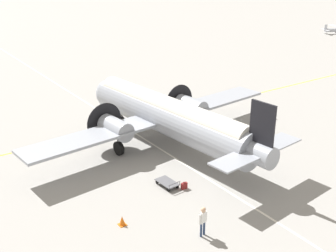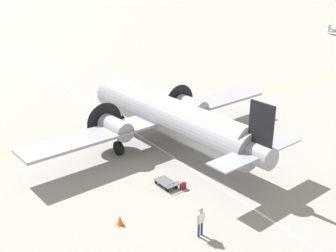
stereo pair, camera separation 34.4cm
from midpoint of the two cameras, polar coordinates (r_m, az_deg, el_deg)
The scene contains 8 objects.
ground_plane at distance 33.54m, azimuth -0.29°, elevation -2.75°, with size 300.00×300.00×0.00m, color gray.
apron_line_eastwest at distance 38.09m, azimuth -5.24°, elevation 0.27°, with size 120.00×0.16×0.01m.
apron_line_northsouth at distance 33.13m, azimuth -1.44°, elevation -3.07°, with size 0.16×120.00×0.01m.
airliner_main at distance 32.86m, azimuth -0.79°, elevation 1.59°, with size 22.88×19.39×5.96m.
crew_foreground at distance 22.95m, azimuth 4.32°, elevation -12.38°, with size 0.60×0.28×1.78m.
suitcase_near_door at distance 27.55m, azimuth 1.83°, elevation -8.10°, with size 0.43×0.18×0.47m.
baggage_cart at distance 27.80m, azimuth -0.46°, elevation -7.67°, with size 1.00×1.65×0.56m.
traffic_cone at distance 24.30m, azimuth -6.65°, elevation -12.65°, with size 0.43×0.43×0.57m.
Camera 1 is at (-17.34, -25.07, 13.99)m, focal length 45.00 mm.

